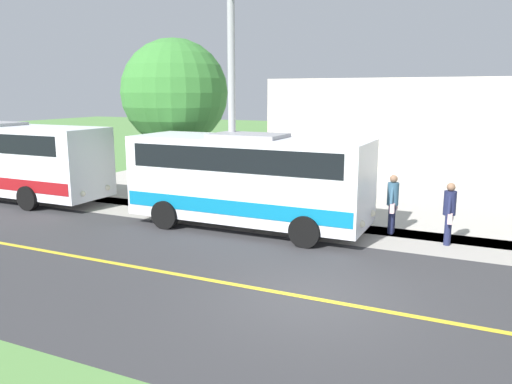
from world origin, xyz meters
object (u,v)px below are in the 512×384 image
(pedestrian_waiting, at_px, (393,202))
(commercial_building, at_px, (477,124))
(pedestrian_with_bags, at_px, (449,211))
(tree_curbside, at_px, (175,93))
(shuttle_bus_front, at_px, (248,177))
(street_light_pole, at_px, (230,90))

(pedestrian_waiting, distance_m, commercial_building, 15.77)
(pedestrian_with_bags, relative_size, tree_curbside, 0.28)
(shuttle_bus_front, height_order, street_light_pole, street_light_pole)
(pedestrian_with_bags, distance_m, pedestrian_waiting, 1.73)
(shuttle_bus_front, relative_size, street_light_pole, 0.98)
(pedestrian_waiting, height_order, street_light_pole, street_light_pole)
(tree_curbside, xyz_separation_m, commercial_building, (-14.00, 10.56, -1.73))
(pedestrian_with_bags, distance_m, tree_curbside, 11.16)
(commercial_building, bearing_deg, shuttle_bus_front, -19.53)
(pedestrian_with_bags, xyz_separation_m, street_light_pole, (0.41, -6.70, 3.33))
(pedestrian_with_bags, bearing_deg, commercial_building, 179.68)
(street_light_pole, bearing_deg, pedestrian_waiting, 100.39)
(pedestrian_with_bags, height_order, pedestrian_waiting, pedestrian_waiting)
(pedestrian_with_bags, distance_m, street_light_pole, 7.49)
(street_light_pole, distance_m, tree_curbside, 4.54)
(shuttle_bus_front, distance_m, pedestrian_waiting, 4.47)
(pedestrian_waiting, xyz_separation_m, tree_curbside, (-1.60, -8.81, 3.22))
(pedestrian_with_bags, relative_size, commercial_building, 0.08)
(street_light_pole, distance_m, commercial_building, 17.96)
(shuttle_bus_front, distance_m, tree_curbside, 5.97)
(shuttle_bus_front, bearing_deg, pedestrian_with_bags, 97.24)
(street_light_pole, bearing_deg, commercial_building, 157.66)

